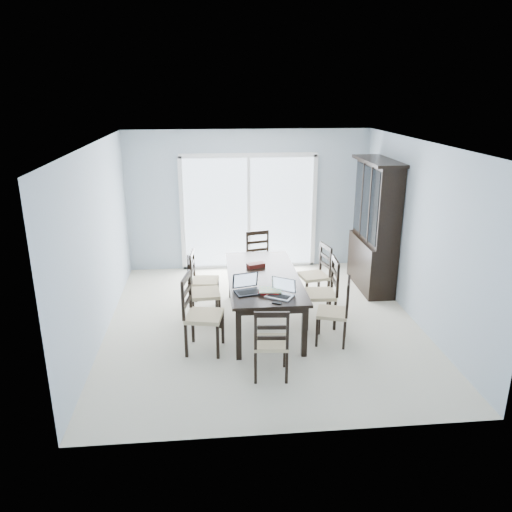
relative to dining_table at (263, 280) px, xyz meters
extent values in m
plane|color=beige|center=(0.00, 0.00, -0.67)|extent=(5.00, 5.00, 0.00)
plane|color=white|center=(0.00, 0.00, 1.93)|extent=(5.00, 5.00, 0.00)
cube|color=#A3B4C3|center=(0.00, 2.50, 0.63)|extent=(4.50, 0.02, 2.60)
cube|color=#A3B4C3|center=(-2.25, 0.00, 0.63)|extent=(0.02, 5.00, 2.60)
cube|color=#A3B4C3|center=(2.25, 0.00, 0.63)|extent=(0.02, 5.00, 2.60)
cube|color=gray|center=(0.00, 3.50, -0.72)|extent=(4.50, 2.00, 0.10)
cube|color=#99999E|center=(0.00, 4.50, -0.12)|extent=(4.50, 0.06, 1.10)
cube|color=black|center=(0.00, 0.00, 0.06)|extent=(1.00, 2.20, 0.04)
cube|color=black|center=(0.00, 0.00, 0.00)|extent=(0.88, 2.08, 0.10)
cube|color=black|center=(-0.42, -1.00, -0.33)|extent=(0.07, 0.07, 0.69)
cube|color=black|center=(0.42, -1.00, -0.33)|extent=(0.07, 0.07, 0.69)
cube|color=black|center=(-0.42, 1.00, -0.33)|extent=(0.07, 0.07, 0.69)
cube|color=black|center=(0.42, 1.00, -0.33)|extent=(0.07, 0.07, 0.69)
cube|color=black|center=(2.01, 1.25, -0.25)|extent=(0.45, 1.30, 0.85)
cube|color=black|center=(2.04, 1.25, 0.83)|extent=(0.38, 1.30, 1.30)
cube|color=black|center=(2.01, 1.25, 1.50)|extent=(0.50, 1.38, 0.05)
cube|color=black|center=(1.84, 0.83, 0.83)|extent=(0.02, 0.36, 1.18)
cube|color=black|center=(1.84, 1.25, 0.83)|extent=(0.02, 0.36, 1.18)
cube|color=black|center=(1.84, 1.67, 0.83)|extent=(0.02, 0.36, 1.18)
cube|color=silver|center=(0.00, 2.48, 0.38)|extent=(2.40, 0.02, 2.10)
cube|color=white|center=(0.00, 2.46, 1.47)|extent=(2.52, 0.05, 0.08)
cube|color=white|center=(0.00, 2.46, 0.38)|extent=(0.06, 0.05, 2.10)
cube|color=white|center=(0.00, 2.46, -0.65)|extent=(2.52, 0.05, 0.05)
cube|color=black|center=(-1.01, -0.48, -0.44)|extent=(0.04, 0.04, 0.46)
cube|color=black|center=(-1.08, -0.88, -0.44)|extent=(0.04, 0.04, 0.46)
cube|color=black|center=(-0.61, -0.56, -0.44)|extent=(0.04, 0.04, 0.46)
cube|color=black|center=(-0.68, -0.96, -0.44)|extent=(0.04, 0.04, 0.46)
cube|color=beige|center=(-0.84, -0.72, -0.18)|extent=(0.53, 0.53, 0.05)
cube|color=black|center=(-1.05, 0.27, -0.45)|extent=(0.04, 0.04, 0.44)
cube|color=black|center=(-1.03, -0.13, -0.45)|extent=(0.04, 0.04, 0.44)
cube|color=black|center=(-0.66, 0.29, -0.45)|extent=(0.04, 0.04, 0.44)
cube|color=black|center=(-0.64, -0.10, -0.45)|extent=(0.04, 0.04, 0.44)
cube|color=beige|center=(-0.84, 0.08, -0.20)|extent=(0.46, 0.46, 0.05)
cube|color=black|center=(-0.99, 0.87, -0.47)|extent=(0.04, 0.04, 0.40)
cube|color=black|center=(-1.03, 0.52, -0.47)|extent=(0.04, 0.04, 0.40)
cube|color=black|center=(-0.64, 0.84, -0.47)|extent=(0.04, 0.04, 0.40)
cube|color=black|center=(-0.67, 0.48, -0.47)|extent=(0.04, 0.04, 0.40)
cube|color=beige|center=(-0.83, 0.68, -0.24)|extent=(0.43, 0.43, 0.05)
cube|color=black|center=(0.98, -0.88, -0.47)|extent=(0.04, 0.04, 0.41)
cube|color=black|center=(1.08, -0.54, -0.47)|extent=(0.04, 0.04, 0.41)
cube|color=black|center=(0.64, -0.77, -0.47)|extent=(0.04, 0.04, 0.41)
cube|color=black|center=(0.74, -0.43, -0.47)|extent=(0.04, 0.04, 0.41)
cube|color=beige|center=(0.86, -0.66, -0.24)|extent=(0.50, 0.50, 0.05)
cube|color=black|center=(0.99, -0.32, -0.45)|extent=(0.04, 0.04, 0.45)
cube|color=black|center=(1.01, 0.08, -0.45)|extent=(0.04, 0.04, 0.45)
cube|color=black|center=(0.60, -0.30, -0.45)|extent=(0.04, 0.04, 0.45)
cube|color=black|center=(0.62, 0.10, -0.45)|extent=(0.04, 0.04, 0.45)
cube|color=beige|center=(0.80, -0.11, -0.20)|extent=(0.46, 0.46, 0.05)
cube|color=black|center=(1.10, 0.55, -0.46)|extent=(0.04, 0.04, 0.42)
cube|color=black|center=(1.03, 0.91, -0.46)|extent=(0.04, 0.04, 0.42)
cube|color=black|center=(0.74, 0.47, -0.46)|extent=(0.04, 0.04, 0.42)
cube|color=black|center=(0.66, 0.83, -0.46)|extent=(0.04, 0.04, 0.42)
cube|color=beige|center=(0.88, 0.69, -0.23)|extent=(0.48, 0.48, 0.05)
cube|color=black|center=(-0.26, -1.57, -0.47)|extent=(0.04, 0.04, 0.41)
cube|color=black|center=(0.10, -1.61, -0.47)|extent=(0.04, 0.04, 0.41)
cube|color=black|center=(-0.23, -1.21, -0.47)|extent=(0.04, 0.04, 0.41)
cube|color=black|center=(0.13, -1.25, -0.47)|extent=(0.04, 0.04, 0.41)
cube|color=beige|center=(-0.07, -1.41, -0.24)|extent=(0.43, 0.43, 0.05)
cube|color=black|center=(0.26, 1.61, -0.46)|extent=(0.04, 0.04, 0.43)
cube|color=black|center=(-0.11, 1.53, -0.46)|extent=(0.04, 0.04, 0.43)
cube|color=black|center=(0.34, 1.24, -0.46)|extent=(0.04, 0.04, 0.43)
cube|color=black|center=(-0.03, 1.16, -0.46)|extent=(0.04, 0.04, 0.43)
cube|color=beige|center=(0.12, 1.38, -0.22)|extent=(0.50, 0.50, 0.05)
cube|color=black|center=(-0.26, -0.63, 0.09)|extent=(0.40, 0.32, 0.02)
cube|color=silver|center=(-0.26, -0.63, 0.21)|extent=(0.31, 0.11, 0.19)
cube|color=#B1B1B3|center=(0.12, -0.80, 0.09)|extent=(0.40, 0.37, 0.02)
cube|color=silver|center=(0.12, -0.80, 0.20)|extent=(0.27, 0.19, 0.18)
cube|color=maroon|center=(0.01, -0.65, 0.09)|extent=(0.31, 0.26, 0.03)
cube|color=gold|center=(0.02, -0.65, 0.12)|extent=(0.31, 0.26, 0.01)
cube|color=black|center=(0.06, -1.00, 0.08)|extent=(0.13, 0.10, 0.01)
cube|color=#480E0F|center=(-0.07, 0.35, 0.11)|extent=(0.29, 0.21, 0.06)
cube|color=brown|center=(-0.64, 3.59, -0.27)|extent=(1.80, 1.65, 0.80)
cube|color=gray|center=(-0.64, 3.59, 0.15)|extent=(1.85, 1.70, 0.05)
camera|label=1|loc=(-0.74, -6.62, 2.60)|focal=35.00mm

